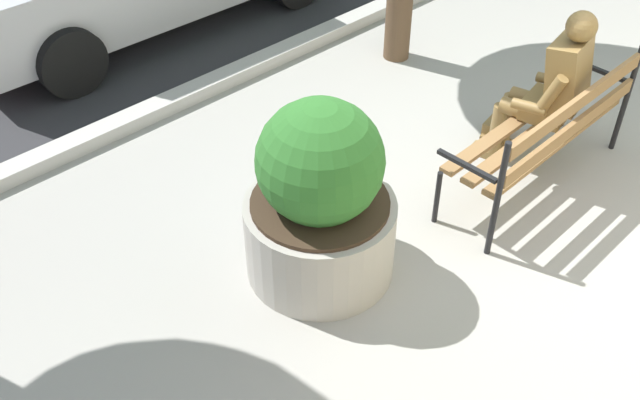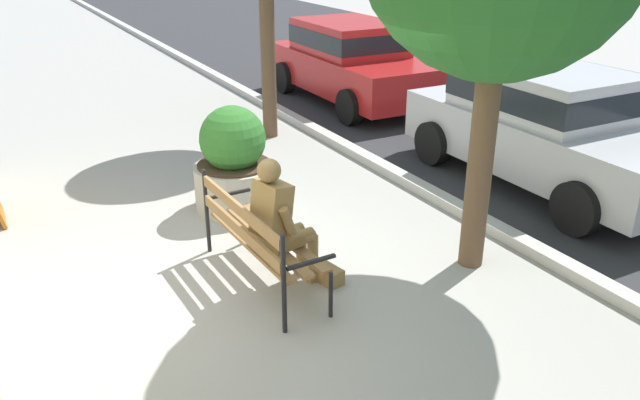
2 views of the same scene
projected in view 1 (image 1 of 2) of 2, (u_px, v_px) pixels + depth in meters
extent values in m
plane|color=#9E9B93|center=(534.00, 194.00, 5.74)|extent=(80.00, 80.00, 0.00)
cube|color=#B2AFA8|center=(286.00, 51.00, 7.32)|extent=(60.00, 0.20, 0.12)
cube|color=olive|center=(556.00, 143.00, 5.48)|extent=(1.70, 0.17, 0.04)
cube|color=olive|center=(535.00, 133.00, 5.57)|extent=(1.70, 0.17, 0.04)
cube|color=olive|center=(514.00, 123.00, 5.67)|extent=(1.70, 0.17, 0.04)
cube|color=olive|center=(572.00, 129.00, 5.32)|extent=(1.70, 0.09, 0.11)
cube|color=olive|center=(579.00, 103.00, 5.18)|extent=(1.70, 0.09, 0.11)
cylinder|color=black|center=(437.00, 197.00, 5.35)|extent=(0.04, 0.04, 0.45)
cylinder|color=black|center=(497.00, 201.00, 4.94)|extent=(0.04, 0.04, 0.95)
cube|color=black|center=(467.00, 166.00, 4.99)|extent=(0.05, 0.48, 0.03)
cylinder|color=black|center=(567.00, 103.00, 6.30)|extent=(0.04, 0.04, 0.45)
cylinder|color=black|center=(626.00, 99.00, 5.89)|extent=(0.04, 0.04, 0.95)
cube|color=black|center=(600.00, 71.00, 5.94)|extent=(0.05, 0.48, 0.03)
cube|color=olive|center=(547.00, 107.00, 5.64)|extent=(0.40, 0.38, 0.16)
cube|color=olive|center=(568.00, 74.00, 5.39)|extent=(0.41, 0.36, 0.55)
sphere|color=olive|center=(582.00, 27.00, 5.14)|extent=(0.22, 0.22, 0.22)
cylinder|color=olive|center=(553.00, 92.00, 5.30)|extent=(0.12, 0.19, 0.29)
cylinder|color=olive|center=(529.00, 107.00, 5.46)|extent=(0.13, 0.28, 0.10)
cylinder|color=olive|center=(575.00, 67.00, 5.57)|extent=(0.12, 0.19, 0.29)
cylinder|color=olive|center=(553.00, 80.00, 5.75)|extent=(0.13, 0.28, 0.10)
cylinder|color=olive|center=(524.00, 111.00, 5.68)|extent=(0.20, 0.38, 0.14)
cylinder|color=olive|center=(496.00, 132.00, 5.93)|extent=(0.11, 0.11, 0.50)
cube|color=olive|center=(486.00, 151.00, 6.09)|extent=(0.16, 0.26, 0.07)
cylinder|color=olive|center=(533.00, 100.00, 5.79)|extent=(0.20, 0.38, 0.14)
cylinder|color=olive|center=(506.00, 122.00, 6.04)|extent=(0.11, 0.11, 0.50)
cube|color=olive|center=(495.00, 141.00, 6.21)|extent=(0.16, 0.26, 0.07)
cube|color=olive|center=(498.00, 128.00, 6.28)|extent=(0.31, 0.23, 0.16)
cylinder|color=#A8A399|center=(320.00, 237.00, 4.95)|extent=(1.00, 1.00, 0.56)
cylinder|color=#38281C|center=(320.00, 203.00, 4.76)|extent=(0.90, 0.90, 0.03)
sphere|color=#2D6B28|center=(320.00, 162.00, 4.55)|extent=(0.81, 0.81, 0.81)
cylinder|color=black|center=(70.00, 61.00, 6.65)|extent=(0.64, 0.23, 0.64)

